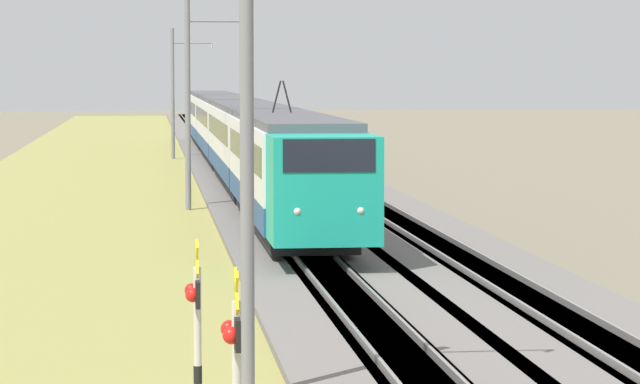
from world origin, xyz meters
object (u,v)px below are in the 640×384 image
crossing_signal_near (235,378)px  catenary_mast_near (251,150)px  passenger_train (236,131)px  crossing_signal_aux (196,328)px  catenary_mast_far (174,92)px  catenary_mast_mid (189,102)px

crossing_signal_near → catenary_mast_near: 6.90m
passenger_train → catenary_mast_near: size_ratio=9.73×
passenger_train → crossing_signal_near: passenger_train is taller
crossing_signal_aux → catenary_mast_far: bearing=-90.8°
crossing_signal_near → crossing_signal_aux: (3.75, 0.32, -0.06)m
passenger_train → catenary_mast_mid: catenary_mast_mid is taller
catenary_mast_near → crossing_signal_aux: bearing=160.9°
passenger_train → catenary_mast_near: (-53.46, 2.89, 1.78)m
crossing_signal_near → catenary_mast_far: (75.77, -0.63, 2.25)m
passenger_train → catenary_mast_far: 16.18m
passenger_train → crossing_signal_aux: 56.34m
crossing_signal_near → crossing_signal_aux: bearing=-85.1°
crossing_signal_aux → catenary_mast_mid: catenary_mast_mid is taller
crossing_signal_near → passenger_train: bearing=-93.4°
crossing_signal_aux → catenary_mast_mid: size_ratio=0.37×
catenary_mast_near → catenary_mast_mid: 34.64m
passenger_train → catenary_mast_mid: bearing=-8.7°
catenary_mast_near → catenary_mast_mid: catenary_mast_mid is taller
catenary_mast_far → crossing_signal_near: bearing=179.5°
catenary_mast_far → catenary_mast_mid: bearing=180.0°
crossing_signal_aux → catenary_mast_far: (72.02, -0.95, 2.31)m
crossing_signal_near → crossing_signal_aux: crossing_signal_near is taller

